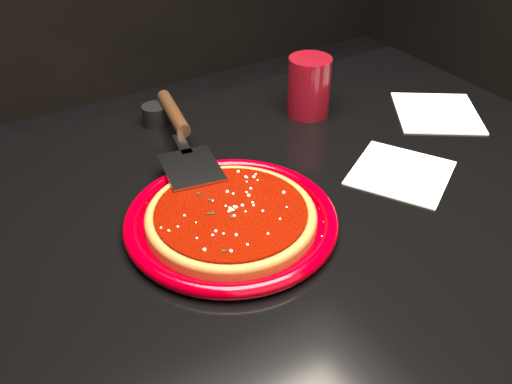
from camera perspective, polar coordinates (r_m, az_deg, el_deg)
table at (r=1.12m, az=1.37°, el=-17.36°), size 1.20×0.80×0.75m
plate at (r=0.81m, az=-2.49°, el=-2.85°), size 0.39×0.39×0.02m
pizza_crust at (r=0.81m, az=-2.50°, el=-2.65°), size 0.31×0.31×0.01m
pizza_crust_rim at (r=0.81m, az=-2.51°, el=-2.31°), size 0.31×0.31×0.02m
pizza_sauce at (r=0.80m, az=-2.52°, el=-2.07°), size 0.28×0.28×0.01m
parmesan_dusting at (r=0.80m, az=-2.53°, el=-1.72°), size 0.21×0.21×0.01m
basil_flecks at (r=0.80m, az=-2.53°, el=-1.77°), size 0.19×0.19×0.00m
pizza_server at (r=0.96m, az=-7.34°, el=5.70°), size 0.16×0.37×0.03m
cup at (r=1.09m, az=5.33°, el=10.47°), size 0.10×0.10×0.11m
napkin_a at (r=0.96m, az=14.27°, el=1.87°), size 0.20×0.20×0.00m
napkin_b at (r=1.16m, az=17.64°, el=7.56°), size 0.22×0.22×0.00m
ramekin at (r=1.08m, az=-10.06°, el=7.61°), size 0.06×0.06×0.04m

